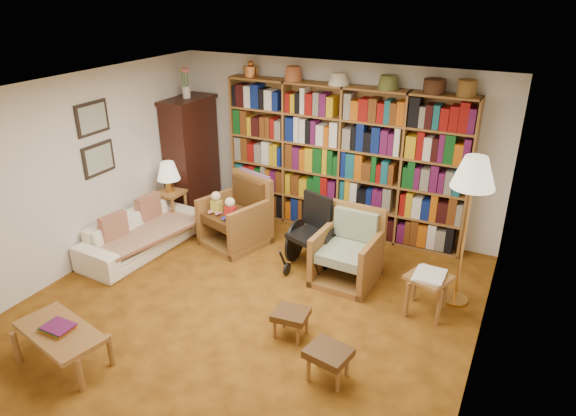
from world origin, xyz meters
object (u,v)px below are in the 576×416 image
Objects in this scene: side_table_lamp at (171,201)px; footstool_a at (291,316)px; footstool_b at (328,355)px; coffee_table at (60,334)px; side_table_papers at (428,282)px; sofa at (141,234)px; armchair_leather at (239,215)px; armchair_sage at (349,253)px; floor_lamp at (473,179)px; wheelchair at (313,235)px.

side_table_lamp is 1.47× the size of footstool_a.
coffee_table is (-2.43, -0.98, 0.08)m from footstool_b.
side_table_lamp is 4.06m from side_table_papers.
coffee_table is (-3.03, -2.48, -0.05)m from side_table_papers.
sofa reaches higher than footstool_b.
side_table_lamp is at bearing 108.44° from coffee_table.
sofa is 1.39m from armchair_leather.
armchair_sage is 0.89× the size of coffee_table.
floor_lamp is 2.45m from footstool_b.
floor_lamp is (4.20, 0.70, 1.30)m from sofa.
floor_lamp is 3.29× the size of side_table_papers.
side_table_lamp is 2.42m from wheelchair.
armchair_leather is 3.06m from coffee_table.
side_table_papers is at bearing -17.43° from armchair_sage.
wheelchair is 1.56m from footstool_a.
sofa is at bearing 160.23° from footstool_b.
coffee_table is at bearing -142.52° from footstool_a.
armchair_sage is at bearing -73.74° from sofa.
side_table_papers is at bearing -7.36° from side_table_lamp.
wheelchair is 2.45× the size of footstool_a.
footstool_b is at bearing -75.63° from armchair_sage.
wheelchair reaches higher than side_table_lamp.
coffee_table is (-1.96, -2.82, 0.00)m from armchair_sage.
sofa is 1.77× the size of armchair_leather.
sofa is at bearing -140.68° from armchair_leather.
sofa is at bearing -175.61° from side_table_papers.
footstool_b is at bearing -106.04° from sofa.
footstool_a is (0.41, -1.49, -0.19)m from wheelchair.
side_table_lamp is 3.25m from footstool_a.
floor_lamp is 4.00× the size of footstool_b.
footstool_a is 0.74m from footstool_b.
sofa is 2.93m from armchair_sage.
side_table_papers is at bearing -81.87° from sofa.
armchair_leather is 2.27× the size of footstool_b.
side_table_papers is 1.62m from footstool_a.
coffee_table is (-1.83, -1.40, 0.10)m from footstool_a.
sofa is 1.75× the size of coffee_table.
armchair_leather is 0.57× the size of floor_lamp.
floor_lamp is 1.26m from side_table_papers.
armchair_leather is 1.26m from wheelchair.
floor_lamp is (1.88, -0.02, 1.12)m from wheelchair.
wheelchair reaches higher than coffee_table.
armchair_leather is at bearing 134.97° from footstool_a.
coffee_table is at bearing -124.87° from armchair_sage.
armchair_sage is at bearing 55.13° from coffee_table.
side_table_papers is (-0.27, -0.39, -1.16)m from floor_lamp.
side_table_papers is 3.92m from coffee_table.
side_table_lamp is 3.99m from footstool_b.
sofa is 1.97× the size of armchair_sage.
side_table_papers is at bearing -11.44° from armchair_leather.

